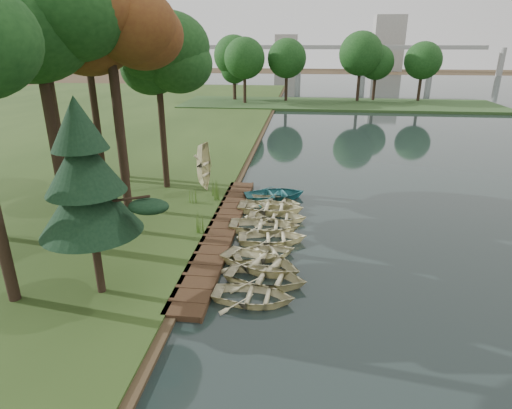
# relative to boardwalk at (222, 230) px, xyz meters

# --- Properties ---
(ground) EXTENTS (300.00, 300.00, 0.00)m
(ground) POSITION_rel_boardwalk_xyz_m (1.60, 0.00, -0.15)
(ground) COLOR #3D2F1D
(boardwalk) EXTENTS (1.60, 16.00, 0.30)m
(boardwalk) POSITION_rel_boardwalk_xyz_m (0.00, 0.00, 0.00)
(boardwalk) COLOR #372415
(boardwalk) RESTS_ON ground
(peninsula) EXTENTS (50.00, 14.00, 0.45)m
(peninsula) POSITION_rel_boardwalk_xyz_m (9.60, 50.00, 0.08)
(peninsula) COLOR #2A461F
(peninsula) RESTS_ON ground
(far_trees) EXTENTS (45.60, 5.60, 8.80)m
(far_trees) POSITION_rel_boardwalk_xyz_m (6.27, 50.00, 6.28)
(far_trees) COLOR black
(far_trees) RESTS_ON peninsula
(bridge) EXTENTS (95.90, 4.00, 8.60)m
(bridge) POSITION_rel_boardwalk_xyz_m (13.91, 120.00, 6.93)
(bridge) COLOR #A5A5A0
(bridge) RESTS_ON ground
(building_a) EXTENTS (10.00, 8.00, 18.00)m
(building_a) POSITION_rel_boardwalk_xyz_m (31.60, 140.00, 8.85)
(building_a) COLOR #A5A5A0
(building_a) RESTS_ON ground
(building_b) EXTENTS (8.00, 8.00, 12.00)m
(building_b) POSITION_rel_boardwalk_xyz_m (-3.40, 145.00, 5.85)
(building_b) COLOR #A5A5A0
(building_b) RESTS_ON ground
(rowboat_0) EXTENTS (3.45, 2.57, 0.68)m
(rowboat_0) POSITION_rel_boardwalk_xyz_m (2.51, -6.39, 0.24)
(rowboat_0) COLOR beige
(rowboat_0) RESTS_ON water
(rowboat_1) EXTENTS (3.98, 3.17, 0.74)m
(rowboat_1) POSITION_rel_boardwalk_xyz_m (2.87, -4.96, 0.27)
(rowboat_1) COLOR beige
(rowboat_1) RESTS_ON water
(rowboat_2) EXTENTS (4.68, 4.14, 0.80)m
(rowboat_2) POSITION_rel_boardwalk_xyz_m (2.53, -3.73, 0.30)
(rowboat_2) COLOR beige
(rowboat_2) RESTS_ON water
(rowboat_3) EXTENTS (3.74, 3.27, 0.65)m
(rowboat_3) POSITION_rel_boardwalk_xyz_m (2.59, -2.68, 0.22)
(rowboat_3) COLOR beige
(rowboat_3) RESTS_ON water
(rowboat_4) EXTENTS (3.82, 2.95, 0.73)m
(rowboat_4) POSITION_rel_boardwalk_xyz_m (2.84, -0.97, 0.26)
(rowboat_4) COLOR beige
(rowboat_4) RESTS_ON water
(rowboat_5) EXTENTS (3.88, 2.77, 0.80)m
(rowboat_5) POSITION_rel_boardwalk_xyz_m (2.30, 0.42, 0.30)
(rowboat_5) COLOR beige
(rowboat_5) RESTS_ON water
(rowboat_6) EXTENTS (3.42, 2.49, 0.69)m
(rowboat_6) POSITION_rel_boardwalk_xyz_m (2.90, 1.85, 0.25)
(rowboat_6) COLOR beige
(rowboat_6) RESTS_ON water
(rowboat_7) EXTENTS (4.08, 3.00, 0.82)m
(rowboat_7) POSITION_rel_boardwalk_xyz_m (2.42, 3.17, 0.31)
(rowboat_7) COLOR beige
(rowboat_7) RESTS_ON water
(rowboat_8) EXTENTS (4.05, 3.34, 0.73)m
(rowboat_8) POSITION_rel_boardwalk_xyz_m (2.50, 4.27, 0.26)
(rowboat_8) COLOR beige
(rowboat_8) RESTS_ON water
(rowboat_9) EXTENTS (4.70, 3.99, 0.83)m
(rowboat_9) POSITION_rel_boardwalk_xyz_m (2.52, 5.50, 0.31)
(rowboat_9) COLOR teal
(rowboat_9) RESTS_ON water
(stored_rowboat) EXTENTS (3.63, 2.86, 0.68)m
(stored_rowboat) POSITION_rel_boardwalk_xyz_m (-2.17, 5.87, 0.49)
(stored_rowboat) COLOR beige
(stored_rowboat) RESTS_ON bank
(tree_1) EXTENTS (5.18, 5.18, 13.10)m
(tree_1) POSITION_rel_boardwalk_xyz_m (-6.93, -2.99, 10.95)
(tree_1) COLOR black
(tree_1) RESTS_ON bank
(tree_2) EXTENTS (4.49, 4.49, 11.55)m
(tree_2) POSITION_rel_boardwalk_xyz_m (-4.71, -0.95, 9.68)
(tree_2) COLOR black
(tree_2) RESTS_ON bank
(tree_3) EXTENTS (4.58, 4.58, 11.70)m
(tree_3) POSITION_rel_boardwalk_xyz_m (-10.18, 2.77, 9.79)
(tree_3) COLOR black
(tree_3) RESTS_ON bank
(tree_4) EXTENTS (4.82, 4.82, 10.59)m
(tree_4) POSITION_rel_boardwalk_xyz_m (-5.08, 6.50, 8.63)
(tree_4) COLOR black
(tree_4) RESTS_ON bank
(tree_5) EXTENTS (5.62, 5.62, 14.25)m
(tree_5) POSITION_rel_boardwalk_xyz_m (-10.27, 7.80, 11.91)
(tree_5) COLOR black
(tree_5) RESTS_ON bank
(tree_6) EXTENTS (4.08, 4.08, 12.80)m
(tree_6) POSITION_rel_boardwalk_xyz_m (-8.76, 8.40, 11.00)
(tree_6) COLOR black
(tree_6) RESTS_ON bank
(pine_tree) EXTENTS (3.80, 3.80, 7.75)m
(pine_tree) POSITION_rel_boardwalk_xyz_m (-3.64, -6.70, 4.84)
(pine_tree) COLOR black
(pine_tree) RESTS_ON bank
(reeds_0) EXTENTS (0.60, 0.60, 1.11)m
(reeds_0) POSITION_rel_boardwalk_xyz_m (-1.00, -0.62, 0.70)
(reeds_0) COLOR #3F661E
(reeds_0) RESTS_ON bank
(reeds_1) EXTENTS (0.60, 0.60, 0.89)m
(reeds_1) POSITION_rel_boardwalk_xyz_m (-2.54, 3.65, 0.60)
(reeds_1) COLOR #3F661E
(reeds_1) RESTS_ON bank
(reeds_2) EXTENTS (0.60, 0.60, 1.14)m
(reeds_2) POSITION_rel_boardwalk_xyz_m (-1.31, 5.24, 0.72)
(reeds_2) COLOR #3F661E
(reeds_2) RESTS_ON bank
(reeds_3) EXTENTS (0.60, 0.60, 1.04)m
(reeds_3) POSITION_rel_boardwalk_xyz_m (-1.00, 4.37, 0.67)
(reeds_3) COLOR #3F661E
(reeds_3) RESTS_ON bank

